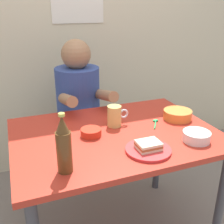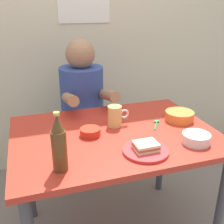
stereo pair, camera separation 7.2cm
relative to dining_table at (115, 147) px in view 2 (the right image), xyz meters
The scene contains 12 objects.
wall_back 1.24m from the dining_table, 90.00° to the left, with size 4.40×0.09×2.60m.
dining_table is the anchor object (origin of this frame).
stool 0.70m from the dining_table, 94.31° to the left, with size 0.34×0.34×0.45m.
person_seated 0.63m from the dining_table, 94.39° to the left, with size 0.33×0.56×0.72m.
plate_orange 0.28m from the dining_table, 73.93° to the right, with size 0.22×0.22×0.01m, color red.
sandwich 0.29m from the dining_table, 73.93° to the right, with size 0.11×0.09×0.04m.
beer_mug 0.18m from the dining_table, 70.35° to the left, with size 0.13×0.08×0.12m.
beer_bottle 0.48m from the dining_table, 140.97° to the right, with size 0.06×0.06×0.26m.
sauce_bowl_chili 0.18m from the dining_table, behind, with size 0.11×0.11×0.04m.
rice_bowl_white 0.44m from the dining_table, 34.53° to the right, with size 0.14×0.14×0.05m.
soup_bowl_orange 0.44m from the dining_table, ahead, with size 0.17×0.17×0.05m.
spoon 0.29m from the dining_table, ahead, with size 0.08×0.11×0.01m.
Camera 2 is at (-0.42, -1.26, 1.39)m, focal length 43.23 mm.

